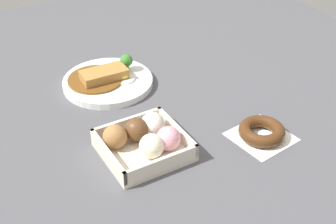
{
  "coord_description": "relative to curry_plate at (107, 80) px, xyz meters",
  "views": [
    {
      "loc": [
        0.46,
        0.86,
        0.67
      ],
      "look_at": [
        -0.01,
        0.06,
        0.03
      ],
      "focal_mm": 51.38,
      "sensor_mm": 36.0,
      "label": 1
    }
  ],
  "objects": [
    {
      "name": "ground_plane",
      "position": [
        -0.05,
        0.16,
        -0.01
      ],
      "size": [
        1.6,
        1.6,
        0.0
      ],
      "primitive_type": "plane",
      "color": "#4C4C51"
    },
    {
      "name": "curry_plate",
      "position": [
        0.0,
        0.0,
        0.0
      ],
      "size": [
        0.24,
        0.24,
        0.07
      ],
      "color": "white",
      "rests_on": "ground_plane"
    },
    {
      "name": "chocolate_ring_donut",
      "position": [
        -0.21,
        0.38,
        0.0
      ],
      "size": [
        0.14,
        0.14,
        0.03
      ],
      "color": "white",
      "rests_on": "ground_plane"
    },
    {
      "name": "donut_box",
      "position": [
        0.04,
        0.29,
        0.01
      ],
      "size": [
        0.18,
        0.17,
        0.07
      ],
      "color": "beige",
      "rests_on": "ground_plane"
    }
  ]
}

